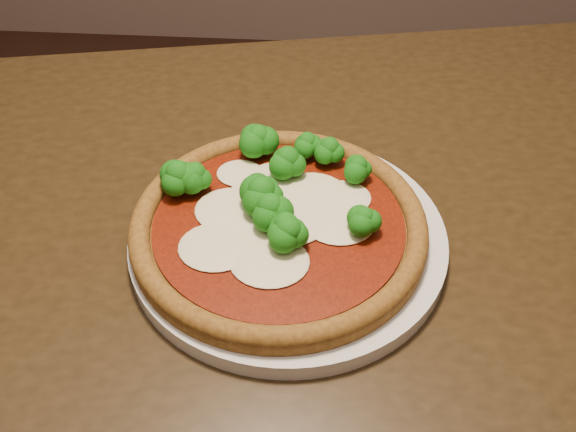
{
  "coord_description": "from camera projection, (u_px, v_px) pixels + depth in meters",
  "views": [
    {
      "loc": [
        0.21,
        -0.25,
        1.22
      ],
      "look_at": [
        0.18,
        0.2,
        0.79
      ],
      "focal_mm": 40.0,
      "sensor_mm": 36.0,
      "label": 1
    }
  ],
  "objects": [
    {
      "name": "plate",
      "position": [
        288.0,
        238.0,
        0.65
      ],
      "size": [
        0.32,
        0.32,
        0.02
      ],
      "primitive_type": "cylinder",
      "color": "silver",
      "rests_on": "dining_table"
    },
    {
      "name": "dining_table",
      "position": [
        270.0,
        286.0,
        0.75
      ],
      "size": [
        1.24,
        0.97,
        0.75
      ],
      "rotation": [
        0.0,
        0.0,
        0.2
      ],
      "color": "black",
      "rests_on": "floor"
    },
    {
      "name": "pizza",
      "position": [
        277.0,
        216.0,
        0.63
      ],
      "size": [
        0.29,
        0.29,
        0.06
      ],
      "rotation": [
        0.0,
        0.0,
        0.43
      ],
      "color": "brown",
      "rests_on": "plate"
    }
  ]
}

